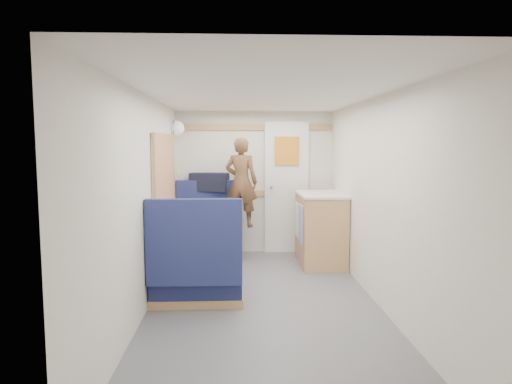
{
  "coord_description": "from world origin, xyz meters",
  "views": [
    {
      "loc": [
        -0.26,
        -4.2,
        1.54
      ],
      "look_at": [
        -0.04,
        0.9,
        1.01
      ],
      "focal_mm": 32.0,
      "sensor_mm": 36.0,
      "label": 1
    }
  ],
  "objects_px": {
    "bench_near": "(197,273)",
    "galley_counter": "(320,228)",
    "beer_glass": "(214,211)",
    "tumbler_left": "(181,216)",
    "cheese_block": "(208,215)",
    "person": "(241,182)",
    "tumbler_mid": "(188,209)",
    "tray": "(208,219)",
    "dome_light": "(177,128)",
    "duffel_bag": "(209,182)",
    "bench_far": "(208,237)",
    "bread_loaf": "(215,209)",
    "orange_fruit": "(215,213)",
    "pepper_grinder": "(207,211)",
    "dinette_table": "(203,229)",
    "wine_glass": "(203,208)"
  },
  "relations": [
    {
      "from": "duffel_bag",
      "to": "beer_glass",
      "type": "relative_size",
      "value": 5.13
    },
    {
      "from": "cheese_block",
      "to": "tumbler_mid",
      "type": "bearing_deg",
      "value": 122.87
    },
    {
      "from": "tray",
      "to": "tumbler_left",
      "type": "height_order",
      "value": "tumbler_left"
    },
    {
      "from": "dome_light",
      "to": "orange_fruit",
      "type": "distance_m",
      "value": 1.46
    },
    {
      "from": "bench_far",
      "to": "galley_counter",
      "type": "height_order",
      "value": "bench_far"
    },
    {
      "from": "galley_counter",
      "to": "bread_loaf",
      "type": "relative_size",
      "value": 3.57
    },
    {
      "from": "person",
      "to": "tumbler_left",
      "type": "height_order",
      "value": "person"
    },
    {
      "from": "person",
      "to": "galley_counter",
      "type": "bearing_deg",
      "value": -178.67
    },
    {
      "from": "person",
      "to": "bench_near",
      "type": "bearing_deg",
      "value": 90.25
    },
    {
      "from": "dome_light",
      "to": "cheese_block",
      "type": "distance_m",
      "value": 1.49
    },
    {
      "from": "beer_glass",
      "to": "duffel_bag",
      "type": "bearing_deg",
      "value": 95.88
    },
    {
      "from": "wine_glass",
      "to": "cheese_block",
      "type": "bearing_deg",
      "value": 36.43
    },
    {
      "from": "duffel_bag",
      "to": "tumbler_mid",
      "type": "distance_m",
      "value": 0.95
    },
    {
      "from": "tray",
      "to": "bread_loaf",
      "type": "distance_m",
      "value": 0.52
    },
    {
      "from": "tumbler_mid",
      "to": "bench_far",
      "type": "bearing_deg",
      "value": 73.51
    },
    {
      "from": "bench_far",
      "to": "duffel_bag",
      "type": "relative_size",
      "value": 2.03
    },
    {
      "from": "tumbler_left",
      "to": "tray",
      "type": "bearing_deg",
      "value": 20.04
    },
    {
      "from": "person",
      "to": "duffel_bag",
      "type": "height_order",
      "value": "person"
    },
    {
      "from": "tumbler_left",
      "to": "dinette_table",
      "type": "bearing_deg",
      "value": 61.58
    },
    {
      "from": "bench_near",
      "to": "galley_counter",
      "type": "bearing_deg",
      "value": 43.94
    },
    {
      "from": "dinette_table",
      "to": "wine_glass",
      "type": "distance_m",
      "value": 0.34
    },
    {
      "from": "orange_fruit",
      "to": "cheese_block",
      "type": "height_order",
      "value": "orange_fruit"
    },
    {
      "from": "bench_far",
      "to": "beer_glass",
      "type": "distance_m",
      "value": 0.96
    },
    {
      "from": "person",
      "to": "tumbler_mid",
      "type": "distance_m",
      "value": 0.9
    },
    {
      "from": "bench_far",
      "to": "person",
      "type": "distance_m",
      "value": 0.87
    },
    {
      "from": "cheese_block",
      "to": "tumbler_mid",
      "type": "height_order",
      "value": "tumbler_mid"
    },
    {
      "from": "dome_light",
      "to": "cheese_block",
      "type": "xyz_separation_m",
      "value": [
        0.46,
        -1.01,
        -0.99
      ]
    },
    {
      "from": "person",
      "to": "bread_loaf",
      "type": "height_order",
      "value": "person"
    },
    {
      "from": "beer_glass",
      "to": "tumbler_left",
      "type": "bearing_deg",
      "value": -128.46
    },
    {
      "from": "beer_glass",
      "to": "tumbler_mid",
      "type": "bearing_deg",
      "value": 148.64
    },
    {
      "from": "duffel_bag",
      "to": "orange_fruit",
      "type": "bearing_deg",
      "value": -71.71
    },
    {
      "from": "tumbler_left",
      "to": "duffel_bag",
      "type": "bearing_deg",
      "value": 81.75
    },
    {
      "from": "duffel_bag",
      "to": "pepper_grinder",
      "type": "height_order",
      "value": "duffel_bag"
    },
    {
      "from": "bench_far",
      "to": "person",
      "type": "height_order",
      "value": "person"
    },
    {
      "from": "bench_near",
      "to": "galley_counter",
      "type": "xyz_separation_m",
      "value": [
        1.47,
        1.41,
        0.17
      ]
    },
    {
      "from": "bench_far",
      "to": "tumbler_left",
      "type": "height_order",
      "value": "bench_far"
    },
    {
      "from": "bench_far",
      "to": "person",
      "type": "xyz_separation_m",
      "value": [
        0.45,
        -0.06,
        0.75
      ]
    },
    {
      "from": "bench_near",
      "to": "tray",
      "type": "relative_size",
      "value": 2.89
    },
    {
      "from": "dinette_table",
      "to": "bench_near",
      "type": "xyz_separation_m",
      "value": [
        -0.0,
        -0.86,
        -0.27
      ]
    },
    {
      "from": "orange_fruit",
      "to": "tray",
      "type": "bearing_deg",
      "value": -110.72
    },
    {
      "from": "beer_glass",
      "to": "cheese_block",
      "type": "bearing_deg",
      "value": -106.19
    },
    {
      "from": "tumbler_mid",
      "to": "beer_glass",
      "type": "xyz_separation_m",
      "value": [
        0.31,
        -0.19,
        -0.0
      ]
    },
    {
      "from": "dome_light",
      "to": "bench_far",
      "type": "bearing_deg",
      "value": 2.12
    },
    {
      "from": "galley_counter",
      "to": "tray",
      "type": "xyz_separation_m",
      "value": [
        -1.39,
        -0.82,
        0.26
      ]
    },
    {
      "from": "person",
      "to": "cheese_block",
      "type": "height_order",
      "value": "person"
    },
    {
      "from": "beer_glass",
      "to": "bread_loaf",
      "type": "bearing_deg",
      "value": 89.88
    },
    {
      "from": "dome_light",
      "to": "person",
      "type": "height_order",
      "value": "dome_light"
    },
    {
      "from": "dome_light",
      "to": "orange_fruit",
      "type": "height_order",
      "value": "dome_light"
    },
    {
      "from": "wine_glass",
      "to": "pepper_grinder",
      "type": "height_order",
      "value": "wine_glass"
    },
    {
      "from": "galley_counter",
      "to": "tumbler_left",
      "type": "height_order",
      "value": "galley_counter"
    }
  ]
}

